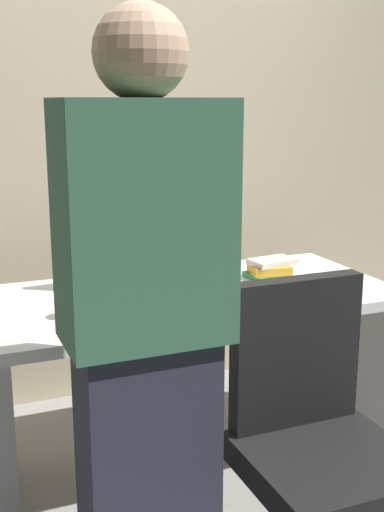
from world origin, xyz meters
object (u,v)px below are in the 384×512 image
Objects in this scene: desk at (187,346)px; office_chair at (317,466)px; keyboard at (181,300)px; monitor at (171,220)px; person_at_desk at (146,342)px; cup_near_keyboard at (75,305)px; book_stack at (270,269)px; mouse at (255,290)px.

office_chair is (0.07, -0.80, -0.08)m from desk.
monitor is at bearing 77.01° from keyboard.
keyboard reaches higher than desk.
person_at_desk is 17.79× the size of cup_near_keyboard.
monitor reaches higher than keyboard.
book_stack is (0.31, 0.86, 0.33)m from office_chair.
office_chair is 0.97m from book_stack.
office_chair is at bearing -84.49° from monitor.
monitor reaches higher than desk.
person_at_desk reaches higher than cup_near_keyboard.
book_stack is at bearing -7.95° from monitor.
person_at_desk is 0.59m from cup_near_keyboard.
mouse is 0.24m from book_stack.
keyboard is (-0.07, -0.12, 0.23)m from desk.
cup_near_keyboard reaches higher than desk.
cup_near_keyboard is at bearing 95.01° from person_at_desk.
book_stack is (0.38, 0.06, 0.25)m from desk.
person_at_desk is 0.94m from monitor.
person_at_desk is at bearing -114.54° from monitor.
person_at_desk is at bearing -84.99° from cup_near_keyboard.
desk is 0.49m from monitor.
monitor is at bearing 135.33° from mouse.
keyboard is (-0.05, -0.24, -0.25)m from monitor.
mouse is 0.68m from cup_near_keyboard.
person_at_desk is 0.70m from keyboard.
book_stack is (0.40, -0.06, -0.22)m from monitor.
book_stack is at bearing 44.99° from person_at_desk.
desk is 0.54m from cup_near_keyboard.
desk is 16.91× the size of cup_near_keyboard.
office_chair is 9.40× the size of mouse.
office_chair is 1.07m from monitor.
keyboard is at bearing 61.29° from person_at_desk.
person_at_desk is 1.11m from book_stack.
mouse is at bearing 1.56° from cup_near_keyboard.
cup_near_keyboard is at bearing -177.52° from keyboard.
monitor reaches higher than cup_near_keyboard.
monitor is (-0.09, 0.91, 0.55)m from office_chair.
monitor is at bearing 98.64° from desk.
monitor reaches higher than office_chair.
desk is 3.62× the size of keyboard.
office_chair is at bearing -78.85° from keyboard.
cup_near_keyboard is (-0.52, 0.66, 0.34)m from office_chair.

